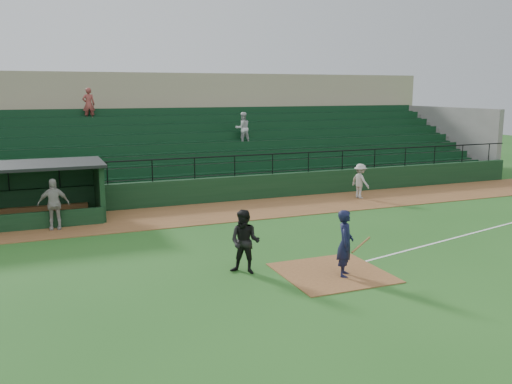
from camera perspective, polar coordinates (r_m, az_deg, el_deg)
name	(u,v)px	position (r m, az deg, el deg)	size (l,w,h in m)	color
ground	(316,263)	(17.22, 6.32, -7.43)	(90.00, 90.00, 0.00)	#22561C
warning_track	(231,211)	(24.30, -2.66, -2.01)	(40.00, 4.00, 0.03)	brown
home_plate_dirt	(332,273)	(16.39, 8.00, -8.36)	(3.00, 3.00, 0.03)	brown
foul_line	(485,230)	(22.85, 22.81, -3.68)	(18.00, 0.09, 0.01)	white
stadium_structure	(182,143)	(31.96, -7.78, 5.10)	(38.00, 13.08, 6.40)	black
batter_at_plate	(345,243)	(15.92, 9.32, -5.33)	(1.19, 0.86, 1.96)	black
umpire	(245,242)	(15.98, -1.16, -5.24)	(0.92, 0.72, 1.90)	black
runner	(360,181)	(27.46, 10.85, 1.14)	(1.11, 0.64, 1.72)	#ACA7A1
dugout_player_a	(54,204)	(22.30, -20.41, -1.18)	(1.16, 0.48, 1.97)	#A9A49E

